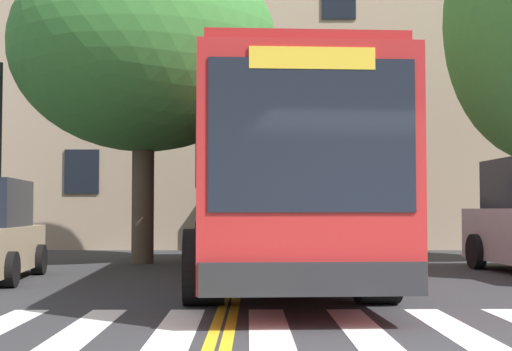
{
  "coord_description": "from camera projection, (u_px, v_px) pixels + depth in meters",
  "views": [
    {
      "loc": [
        -1.53,
        -5.39,
        1.29
      ],
      "look_at": [
        -1.48,
        6.95,
        1.88
      ],
      "focal_mm": 50.0,
      "sensor_mm": 36.0,
      "label": 1
    }
  ],
  "objects": [
    {
      "name": "city_bus",
      "position": [
        268.0,
        183.0,
        13.32
      ],
      "size": [
        3.35,
        11.73,
        3.3
      ],
      "color": "#B22323",
      "rests_on": "ground"
    },
    {
      "name": "crosswalk",
      "position": [
        364.0,
        333.0,
        7.4
      ],
      "size": [
        10.49,
        3.72,
        0.01
      ],
      "color": "white",
      "rests_on": "ground"
    },
    {
      "name": "lane_line_yellow_inner",
      "position": [
        239.0,
        252.0,
        21.37
      ],
      "size": [
        0.12,
        36.0,
        0.01
      ],
      "primitive_type": "cube",
      "color": "gold",
      "rests_on": "ground"
    },
    {
      "name": "car_teal_behind_bus",
      "position": [
        240.0,
        215.0,
        23.3
      ],
      "size": [
        2.72,
        5.07,
        2.36
      ],
      "color": "#236B70",
      "rests_on": "ground"
    },
    {
      "name": "building_facade",
      "position": [
        324.0,
        111.0,
        26.82
      ],
      "size": [
        41.13,
        8.13,
        10.03
      ],
      "color": "tan",
      "rests_on": "ground"
    },
    {
      "name": "lane_line_yellow_outer",
      "position": [
        244.0,
        252.0,
        21.38
      ],
      "size": [
        0.12,
        36.0,
        0.01
      ],
      "primitive_type": "cube",
      "color": "gold",
      "rests_on": "ground"
    },
    {
      "name": "street_tree_curbside_small",
      "position": [
        141.0,
        49.0,
        17.28
      ],
      "size": [
        6.97,
        6.64,
        7.73
      ],
      "color": "#4C3D2D",
      "rests_on": "ground"
    }
  ]
}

